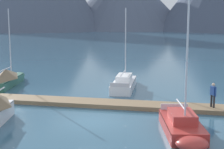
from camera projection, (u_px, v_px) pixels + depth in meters
The scene contains 6 objects.
ground_plane at pixel (92, 121), 21.05m from camera, with size 700.00×700.00×0.00m, color #335B75.
dock at pixel (106, 104), 24.89m from camera, with size 27.86×2.11×0.30m.
sailboat_nearest_berth at pixel (8, 77), 32.32m from camera, with size 2.67×7.73×7.28m.
sailboat_mid_dock_port at pixel (125, 82), 31.26m from camera, with size 2.19×7.49×7.30m.
sailboat_mid_dock_starboard at pixel (183, 126), 18.50m from camera, with size 2.87×6.01×8.23m.
person_on_dock at pixel (213, 94), 23.11m from camera, with size 0.41×0.49×1.69m.
Camera 1 is at (5.43, -19.61, 6.25)m, focal length 54.41 mm.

